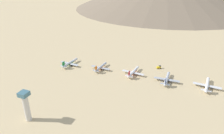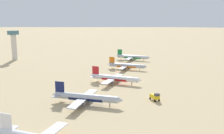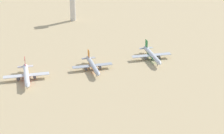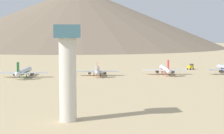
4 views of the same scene
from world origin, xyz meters
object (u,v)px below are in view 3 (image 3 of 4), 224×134
at_px(parked_jet_4, 152,55).
at_px(control_tower, 73,3).
at_px(parked_jet_3, 93,66).
at_px(parked_jet_2, 26,75).

bearing_deg(parked_jet_4, control_tower, -165.85).
bearing_deg(control_tower, parked_jet_3, -8.04).
bearing_deg(control_tower, parked_jet_2, -27.11).
relative_size(parked_jet_2, parked_jet_4, 1.00).
bearing_deg(parked_jet_4, parked_jet_3, -84.95).
relative_size(parked_jet_3, control_tower, 1.17).
xyz_separation_m(parked_jet_2, control_tower, (-111.48, 57.07, 11.97)).
bearing_deg(parked_jet_3, control_tower, 171.96).
distance_m(parked_jet_4, control_tower, 110.08).
xyz_separation_m(parked_jet_3, control_tower, (-109.84, 15.52, 12.14)).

